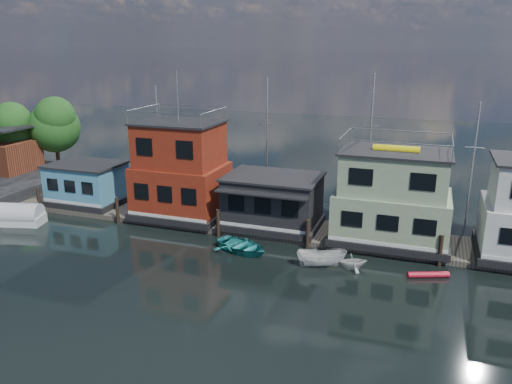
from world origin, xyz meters
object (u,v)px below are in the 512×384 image
at_px(houseboat_green, 392,198).
at_px(dinghy_teal, 242,246).
at_px(houseboat_dark, 273,201).
at_px(red_kayak, 428,275).
at_px(tarp_runabout, 14,216).
at_px(dinghy_white, 353,261).
at_px(houseboat_blue, 87,184).
at_px(motorboat, 321,258).
at_px(houseboat_red, 181,172).

xyz_separation_m(houseboat_green, dinghy_teal, (-9.74, -4.90, -3.11)).
bearing_deg(houseboat_dark, red_kayak, -21.95).
relative_size(tarp_runabout, dinghy_white, 2.47).
relative_size(houseboat_blue, houseboat_dark, 0.86).
bearing_deg(houseboat_blue, houseboat_dark, -0.06).
height_order(houseboat_blue, houseboat_dark, houseboat_dark).
height_order(houseboat_dark, dinghy_teal, houseboat_dark).
distance_m(dinghy_white, dinghy_teal, 7.86).
xyz_separation_m(dinghy_white, motorboat, (-1.98, -0.46, 0.11)).
bearing_deg(houseboat_green, red_kayak, -59.12).
bearing_deg(motorboat, dinghy_white, -89.90).
xyz_separation_m(houseboat_dark, dinghy_white, (7.12, -5.08, -1.88)).
bearing_deg(dinghy_teal, dinghy_white, -70.17).
xyz_separation_m(dinghy_teal, motorboat, (5.88, -0.66, 0.20)).
bearing_deg(houseboat_dark, houseboat_blue, 179.94).
height_order(houseboat_blue, houseboat_green, houseboat_green).
relative_size(houseboat_blue, houseboat_red, 0.54).
relative_size(houseboat_blue, houseboat_green, 0.76).
distance_m(houseboat_dark, motorboat, 7.77).
height_order(houseboat_blue, tarp_runabout, houseboat_blue).
height_order(houseboat_blue, dinghy_teal, houseboat_blue).
height_order(houseboat_red, dinghy_teal, houseboat_red).
height_order(dinghy_white, motorboat, motorboat).
bearing_deg(houseboat_blue, red_kayak, -9.29).
bearing_deg(houseboat_red, tarp_runabout, -154.98).
bearing_deg(houseboat_blue, tarp_runabout, -116.64).
bearing_deg(houseboat_red, houseboat_green, 0.00).
distance_m(houseboat_blue, red_kayak, 29.83).
bearing_deg(houseboat_green, houseboat_dark, -179.88).
relative_size(tarp_runabout, red_kayak, 1.90).
bearing_deg(red_kayak, houseboat_blue, 149.83).
relative_size(houseboat_red, dinghy_teal, 2.81).
bearing_deg(houseboat_green, dinghy_teal, -153.29).
bearing_deg(red_kayak, dinghy_white, 162.67).
bearing_deg(tarp_runabout, motorboat, -14.22).
bearing_deg(houseboat_dark, tarp_runabout, -164.21).
xyz_separation_m(tarp_runabout, dinghy_teal, (19.67, 0.89, -0.27)).
bearing_deg(houseboat_blue, motorboat, -13.80).
relative_size(houseboat_red, houseboat_green, 1.41).
relative_size(houseboat_dark, red_kayak, 2.82).
distance_m(red_kayak, dinghy_teal, 12.61).
bearing_deg(red_kayak, motorboat, 165.55).
bearing_deg(dinghy_white, houseboat_blue, 54.70).
bearing_deg(motorboat, houseboat_blue, 63.11).
xyz_separation_m(houseboat_dark, houseboat_green, (9.00, 0.02, 1.13)).
bearing_deg(tarp_runabout, houseboat_dark, 1.07).
bearing_deg(red_kayak, houseboat_dark, 137.17).
distance_m(houseboat_red, tarp_runabout, 14.10).
bearing_deg(dinghy_teal, houseboat_blue, 94.98).
height_order(houseboat_blue, dinghy_white, houseboat_blue).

